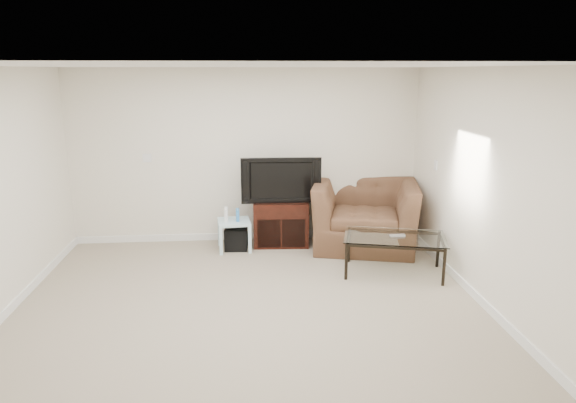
{
  "coord_description": "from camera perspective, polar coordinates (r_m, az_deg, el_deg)",
  "views": [
    {
      "loc": [
        -0.02,
        -4.86,
        2.46
      ],
      "look_at": [
        0.5,
        1.2,
        0.9
      ],
      "focal_mm": 32.0,
      "sensor_mm": 36.0,
      "label": 1
    }
  ],
  "objects": [
    {
      "name": "plate_right_switch",
      "position": [
        7.04,
        16.1,
        3.91
      ],
      "size": [
        0.02,
        0.09,
        0.13
      ],
      "primitive_type": "cube",
      "color": "white",
      "rests_on": "wall_right"
    },
    {
      "name": "recliner",
      "position": [
        7.35,
        8.58,
        -0.22
      ],
      "size": [
        1.62,
        1.25,
        1.26
      ],
      "primitive_type": "imported",
      "rotation": [
        0.0,
        0.0,
        -0.24
      ],
      "color": "#4A371A",
      "rests_on": "floor"
    },
    {
      "name": "ceiling",
      "position": [
        4.86,
        -4.83,
        14.8
      ],
      "size": [
        5.0,
        5.0,
        0.0
      ],
      "primitive_type": "plane",
      "color": "white",
      "rests_on": "ground"
    },
    {
      "name": "wall_back",
      "position": [
        7.46,
        -4.7,
        5.0
      ],
      "size": [
        5.0,
        0.02,
        2.5
      ],
      "primitive_type": "cube",
      "color": "silver",
      "rests_on": "ground"
    },
    {
      "name": "subwoofer",
      "position": [
        7.31,
        -5.78,
        -4.13
      ],
      "size": [
        0.33,
        0.33,
        0.31
      ],
      "primitive_type": "cube",
      "rotation": [
        0.0,
        0.0,
        -0.05
      ],
      "color": "black",
      "rests_on": "floor"
    },
    {
      "name": "television",
      "position": [
        7.25,
        -0.82,
        2.53
      ],
      "size": [
        1.04,
        0.23,
        0.65
      ],
      "primitive_type": "imported",
      "rotation": [
        0.0,
        0.0,
        -0.02
      ],
      "color": "black",
      "rests_on": "tv_stand"
    },
    {
      "name": "wall_right",
      "position": [
        5.61,
        21.94,
        0.86
      ],
      "size": [
        0.02,
        5.0,
        2.5
      ],
      "primitive_type": "cube",
      "color": "silver",
      "rests_on": "ground"
    },
    {
      "name": "side_table",
      "position": [
        7.27,
        -5.99,
        -3.72
      ],
      "size": [
        0.48,
        0.48,
        0.42
      ],
      "primitive_type": null,
      "rotation": [
        0.0,
        0.0,
        0.09
      ],
      "color": "silver",
      "rests_on": "floor"
    },
    {
      "name": "remote",
      "position": [
        6.45,
        12.05,
        -3.71
      ],
      "size": [
        0.19,
        0.07,
        0.02
      ],
      "primitive_type": "cube",
      "rotation": [
        0.0,
        0.0,
        0.07
      ],
      "color": "#B2B2B7",
      "rests_on": "coffee_table"
    },
    {
      "name": "game_case",
      "position": [
        7.17,
        -5.62,
        -1.5
      ],
      "size": [
        0.05,
        0.12,
        0.17
      ],
      "primitive_type": "cube",
      "rotation": [
        0.0,
        0.0,
        0.03
      ],
      "color": "#337FCC",
      "rests_on": "side_table"
    },
    {
      "name": "plate_right_outlet",
      "position": [
        7.0,
        16.42,
        -4.22
      ],
      "size": [
        0.02,
        0.08,
        0.12
      ],
      "primitive_type": "cube",
      "color": "white",
      "rests_on": "wall_right"
    },
    {
      "name": "plate_back",
      "position": [
        7.58,
        -15.38,
        4.67
      ],
      "size": [
        0.12,
        0.02,
        0.12
      ],
      "primitive_type": "cube",
      "color": "white",
      "rests_on": "wall_back"
    },
    {
      "name": "dvd_player",
      "position": [
        7.34,
        -0.8,
        -0.78
      ],
      "size": [
        0.41,
        0.3,
        0.06
      ],
      "primitive_type": "cube",
      "rotation": [
        0.0,
        0.0,
        -0.05
      ],
      "color": "black",
      "rests_on": "tv_stand"
    },
    {
      "name": "tv_stand",
      "position": [
        7.44,
        -0.8,
        -2.3
      ],
      "size": [
        0.8,
        0.58,
        0.65
      ],
      "primitive_type": null,
      "rotation": [
        0.0,
        0.0,
        -0.05
      ],
      "color": "black",
      "rests_on": "floor"
    },
    {
      "name": "coffee_table",
      "position": [
        6.53,
        11.66,
        -5.82
      ],
      "size": [
        1.36,
        0.97,
        0.48
      ],
      "primitive_type": null,
      "rotation": [
        0.0,
        0.0,
        -0.25
      ],
      "color": "black",
      "rests_on": "floor"
    },
    {
      "name": "floor",
      "position": [
        5.45,
        -4.26,
        -12.5
      ],
      "size": [
        5.0,
        5.0,
        0.0
      ],
      "primitive_type": "plane",
      "color": "tan",
      "rests_on": "ground"
    },
    {
      "name": "game_console",
      "position": [
        7.16,
        -6.89,
        -1.46
      ],
      "size": [
        0.04,
        0.14,
        0.19
      ],
      "primitive_type": "cube",
      "rotation": [
        0.0,
        0.0,
        0.0
      ],
      "color": "white",
      "rests_on": "side_table"
    }
  ]
}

